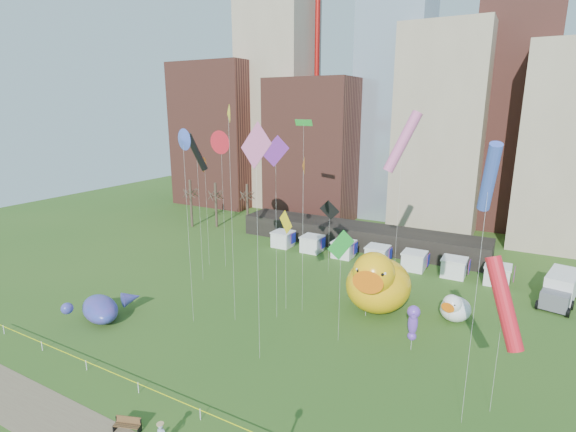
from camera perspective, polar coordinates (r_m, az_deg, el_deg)
The scene contains 28 objects.
ground at distance 33.56m, azimuth -11.44°, elevation -24.82°, with size 160.00×160.00×0.00m, color #2A551A.
skyline at distance 81.86m, azimuth 18.79°, elevation 13.80°, with size 101.00×23.00×68.00m.
pavilion at distance 67.87m, azimuth 9.23°, elevation -2.58°, with size 38.00×6.00×3.20m, color black.
vendor_tents at distance 61.10m, azimuth 11.71°, elevation -5.09°, with size 33.24×2.80×2.40m.
bare_trees at distance 78.49m, azimuth -9.31°, elevation 1.53°, with size 8.44×6.44×8.50m.
caution_tape at distance 33.13m, azimuth -11.50°, elevation -23.91°, with size 50.00×0.06×0.90m.
big_duck at distance 46.43m, azimuth 11.69°, elevation -8.54°, with size 7.33×9.48×7.10m.
small_duck at distance 47.33m, azimuth 21.11°, elevation -11.24°, with size 3.64×4.32×3.08m.
seahorse_green at distance 44.70m, azimuth 10.37°, elevation -7.66°, with size 1.53×1.81×6.16m.
seahorse_purple at distance 40.33m, azimuth 16.12°, elevation -13.04°, with size 1.34×1.56×4.28m.
whale_inflatable at distance 48.62m, azimuth -23.27°, elevation -11.05°, with size 6.66×7.26×2.60m.
park_bench at distance 33.66m, azimuth -20.36°, elevation -24.27°, with size 1.90×1.16×0.92m.
box_truck at distance 56.83m, azimuth 32.25°, elevation -7.99°, with size 4.19×7.90×3.19m.
kite_0 at distance 55.66m, azimuth -8.82°, elevation 9.56°, with size 2.88×1.33×18.11m.
kite_1 at distance 45.03m, azimuth 14.85°, elevation 9.39°, with size 3.65×2.84×20.68m.
kite_2 at distance 51.61m, azimuth -11.95°, elevation 8.19°, with size 1.70×2.70×18.08m.
kite_3 at distance 57.47m, azimuth 2.07°, elevation 12.00°, with size 2.62×0.76×19.36m.
kite_4 at distance 43.95m, azimuth -0.30°, elevation -0.99°, with size 2.12×1.24×10.81m.
kite_5 at distance 40.86m, azimuth -13.68°, elevation 9.70°, with size 1.88×1.08×19.08m.
kite_6 at distance 42.37m, azimuth 2.04°, elevation 6.58°, with size 1.00×1.70×16.30m.
kite_7 at distance 40.86m, azimuth -1.64°, elevation 8.15°, with size 1.56×2.50×18.42m.
kite_8 at distance 32.53m, azimuth 26.58°, elevation -10.22°, with size 3.47×3.01×11.41m.
kite_9 at distance 33.23m, azimuth -4.25°, elevation 8.87°, with size 3.47×1.09×19.94m.
kite_10 at distance 54.97m, azimuth 5.50°, elevation 0.70°, with size 2.41×0.95×9.57m.
kite_11 at distance 38.17m, azimuth 7.01°, elevation -3.96°, with size 1.68×2.16×10.61m.
kite_12 at distance 40.42m, azimuth -7.87°, elevation 13.09°, with size 1.22×1.42×21.21m.
kite_13 at distance 28.16m, azimuth 24.99°, elevation 4.57°, with size 1.34×2.69×19.13m.
kite_14 at distance 57.26m, azimuth -10.92°, elevation 6.65°, with size 1.02×1.77×14.66m.
Camera 1 is at (17.66, -19.33, 20.98)m, focal length 27.00 mm.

